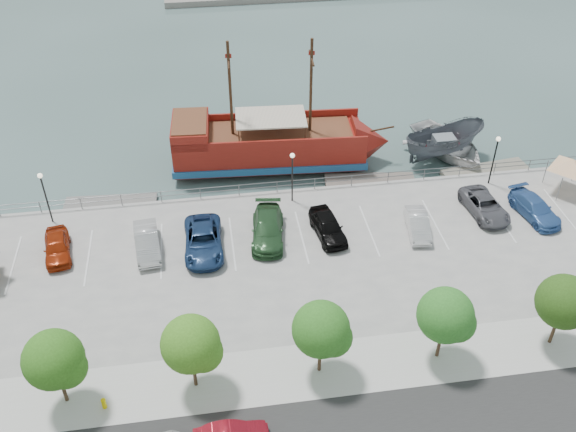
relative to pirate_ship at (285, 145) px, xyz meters
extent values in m
plane|color=#38514C|center=(-0.40, -13.19, -1.98)|extent=(160.00, 160.00, 0.00)
cube|color=silver|center=(-0.40, -23.19, -0.96)|extent=(100.00, 4.00, 0.05)
cylinder|color=#5C5E60|center=(-0.40, -5.39, -0.03)|extent=(50.00, 0.06, 0.06)
cylinder|color=#5C5E60|center=(-0.40, -5.39, -0.43)|extent=(50.00, 0.06, 0.06)
cube|color=maroon|center=(-1.35, 0.09, -0.09)|extent=(16.17, 5.97, 2.58)
cube|color=#1D5287|center=(-1.35, 0.09, -0.94)|extent=(16.48, 6.28, 0.60)
cone|color=maroon|center=(7.37, -0.47, -0.09)|extent=(3.47, 4.96, 4.76)
cube|color=maroon|center=(-7.79, 0.50, 1.89)|extent=(3.29, 5.14, 1.39)
cube|color=brown|center=(-7.79, 0.50, 2.64)|extent=(3.06, 4.73, 0.12)
cube|color=brown|center=(-0.85, 0.05, 1.25)|extent=(13.16, 5.18, 0.15)
cube|color=maroon|center=(-1.20, 2.46, 1.55)|extent=(15.86, 1.21, 0.69)
cube|color=maroon|center=(-1.50, -2.29, 1.55)|extent=(15.86, 1.21, 0.69)
cylinder|color=#382111|center=(2.12, -0.14, 5.27)|extent=(0.25, 0.25, 8.14)
cylinder|color=#382111|center=(-4.32, 0.28, 5.27)|extent=(0.25, 0.25, 8.14)
cylinder|color=#382111|center=(2.12, -0.14, 7.75)|extent=(0.33, 2.98, 0.14)
cylinder|color=#382111|center=(-4.32, 0.28, 7.75)|extent=(0.33, 2.98, 0.14)
cube|color=beige|center=(-1.15, 0.07, 2.69)|extent=(5.99, 4.13, 0.12)
cylinder|color=#382111|center=(8.06, -0.51, 1.10)|extent=(2.48, 0.32, 0.59)
imported|color=#525861|center=(13.69, -1.18, -0.50)|extent=(8.10, 4.66, 2.95)
imported|color=silver|center=(14.35, -0.57, -1.14)|extent=(8.24, 9.59, 1.67)
cube|color=slate|center=(-14.50, -3.99, -1.77)|extent=(7.29, 2.51, 0.41)
cube|color=#695F56|center=(6.56, -3.99, -1.77)|extent=(7.62, 3.01, 0.42)
cube|color=gray|center=(16.63, -3.99, -1.76)|extent=(7.68, 3.06, 0.43)
cylinder|color=slate|center=(19.95, -7.25, 0.07)|extent=(0.07, 0.07, 2.09)
cylinder|color=slate|center=(22.41, -7.34, 0.07)|extent=(0.07, 0.07, 2.09)
cylinder|color=slate|center=(19.86, -9.72, 0.07)|extent=(0.07, 0.07, 2.09)
pyramid|color=white|center=(21.13, -8.53, 1.92)|extent=(4.13, 4.13, 0.85)
cylinder|color=#E8CD02|center=(-13.32, -23.99, -0.67)|extent=(0.25, 0.25, 0.63)
sphere|color=#E8CD02|center=(-13.32, -23.99, -0.33)|extent=(0.27, 0.27, 0.27)
cylinder|color=black|center=(-18.40, -6.69, 1.02)|extent=(0.12, 0.12, 4.00)
sphere|color=#FFF2CC|center=(-18.40, -6.69, 3.12)|extent=(0.36, 0.36, 0.36)
cylinder|color=black|center=(-0.40, -6.69, 1.02)|extent=(0.12, 0.12, 4.00)
sphere|color=#FFF2CC|center=(-0.40, -6.69, 3.12)|extent=(0.36, 0.36, 0.36)
cylinder|color=black|center=(15.60, -6.69, 1.02)|extent=(0.12, 0.12, 4.00)
sphere|color=#FFF2CC|center=(15.60, -6.69, 3.12)|extent=(0.36, 0.36, 0.36)
cylinder|color=#473321|center=(-15.40, -23.19, 0.12)|extent=(0.20, 0.20, 2.20)
sphere|color=#2C6018|center=(-15.40, -23.19, 2.42)|extent=(3.20, 3.20, 3.20)
sphere|color=#2C6018|center=(-14.80, -23.49, 2.02)|extent=(2.20, 2.20, 2.20)
cylinder|color=#473321|center=(-8.40, -23.19, 0.12)|extent=(0.20, 0.20, 2.20)
sphere|color=#3A701B|center=(-8.40, -23.19, 2.42)|extent=(3.20, 3.20, 3.20)
sphere|color=#3A701B|center=(-7.80, -23.49, 2.02)|extent=(2.20, 2.20, 2.20)
cylinder|color=#473321|center=(-1.40, -23.19, 0.12)|extent=(0.20, 0.20, 2.20)
sphere|color=#2A631D|center=(-1.40, -23.19, 2.42)|extent=(3.20, 3.20, 3.20)
sphere|color=#2A631D|center=(-0.80, -23.49, 2.02)|extent=(2.20, 2.20, 2.20)
cylinder|color=#473321|center=(5.60, -23.19, 0.12)|extent=(0.20, 0.20, 2.20)
sphere|color=#296721|center=(5.60, -23.19, 2.42)|extent=(3.20, 3.20, 3.20)
sphere|color=#296721|center=(6.20, -23.49, 2.02)|extent=(2.20, 2.20, 2.20)
cylinder|color=#473321|center=(12.60, -23.19, 0.12)|extent=(0.20, 0.20, 2.20)
sphere|color=#254713|center=(12.60, -23.19, 2.42)|extent=(3.20, 3.20, 3.20)
sphere|color=#254713|center=(13.20, -23.49, 2.02)|extent=(2.20, 2.20, 2.20)
imported|color=#98280A|center=(-17.44, -10.61, -0.26)|extent=(2.34, 4.44, 1.44)
imported|color=#BABABA|center=(-11.29, -11.08, -0.22)|extent=(2.08, 4.76, 1.52)
imported|color=navy|center=(-7.41, -11.56, -0.19)|extent=(2.69, 5.70, 1.57)
imported|color=#29512C|center=(-2.82, -10.89, -0.18)|extent=(2.97, 5.75, 1.59)
imported|color=black|center=(1.49, -11.25, -0.20)|extent=(2.44, 4.77, 1.55)
imported|color=silver|center=(7.99, -11.84, -0.31)|extent=(1.94, 4.21, 1.34)
imported|color=#58585F|center=(13.63, -10.45, -0.29)|extent=(2.78, 5.16, 1.37)
imported|color=#3761A3|center=(17.19, -11.32, -0.27)|extent=(2.85, 5.14, 1.41)
camera|label=1|loc=(-6.67, -46.36, 28.32)|focal=40.00mm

